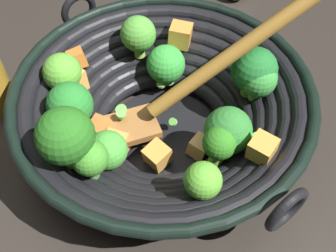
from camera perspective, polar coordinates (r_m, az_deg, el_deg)
ground_plane at (r=0.55m, az=-0.67°, el=-1.32°), size 4.00×4.00×0.00m
wok at (r=0.50m, az=-0.82°, el=2.85°), size 0.36×0.40×0.18m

